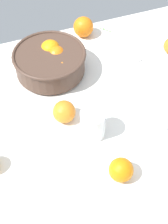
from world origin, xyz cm
name	(u,v)px	position (x,y,z in cm)	size (l,w,h in cm)	color
ground_plane	(72,123)	(0.00, 0.00, -1.50)	(139.65, 97.24, 3.00)	white
fruit_bowl	(49,62)	(-0.26, 24.86, 5.40)	(27.27, 27.27, 10.98)	#473328
juice_glass	(161,113)	(27.19, -11.07, 4.84)	(8.42, 8.42, 10.61)	white
second_glass	(93,125)	(4.44, -7.57, 4.48)	(8.06, 8.06, 10.41)	white
loose_orange_1	(121,170)	(6.50, -24.82, 3.64)	(7.29, 7.29, 7.29)	orange
loose_orange_3	(64,112)	(-2.22, 1.33, 3.85)	(7.70, 7.70, 7.70)	orange
loose_orange_4	(83,27)	(19.81, 42.09, 4.27)	(8.54, 8.54, 8.54)	orange
spoon	(131,59)	(32.15, 20.61, 0.44)	(12.76, 7.78, 1.00)	silver
herb_sprig_1	(105,29)	(29.98, 42.48, 0.26)	(5.28, 6.29, 0.93)	#3F7F33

